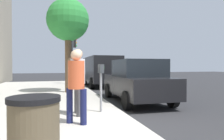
{
  "coord_description": "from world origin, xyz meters",
  "views": [
    {
      "loc": [
        -4.59,
        1.94,
        1.51
      ],
      "look_at": [
        1.45,
        0.21,
        1.38
      ],
      "focal_mm": 31.83,
      "sensor_mm": 36.0,
      "label": 1
    }
  ],
  "objects_px": {
    "pedestrian_at_meter": "(78,76)",
    "pedestrian_bystander": "(76,80)",
    "trash_bin": "(34,140)",
    "parked_van_far": "(101,69)",
    "parked_sedan_near": "(137,81)",
    "street_tree": "(68,21)",
    "parking_meter": "(101,78)",
    "traffic_signal": "(73,52)"
  },
  "relations": [
    {
      "from": "pedestrian_at_meter",
      "to": "pedestrian_bystander",
      "type": "height_order",
      "value": "pedestrian_at_meter"
    },
    {
      "from": "trash_bin",
      "to": "parked_van_far",
      "type": "bearing_deg",
      "value": -16.15
    },
    {
      "from": "parked_sedan_near",
      "to": "street_tree",
      "type": "height_order",
      "value": "street_tree"
    },
    {
      "from": "pedestrian_bystander",
      "to": "parked_van_far",
      "type": "relative_size",
      "value": 0.33
    },
    {
      "from": "parking_meter",
      "to": "pedestrian_at_meter",
      "type": "bearing_deg",
      "value": 103.16
    },
    {
      "from": "pedestrian_bystander",
      "to": "parked_sedan_near",
      "type": "distance_m",
      "value": 4.14
    },
    {
      "from": "parked_van_far",
      "to": "trash_bin",
      "type": "distance_m",
      "value": 12.68
    },
    {
      "from": "pedestrian_at_meter",
      "to": "parking_meter",
      "type": "bearing_deg",
      "value": 10.5
    },
    {
      "from": "pedestrian_at_meter",
      "to": "parked_van_far",
      "type": "relative_size",
      "value": 0.35
    },
    {
      "from": "parked_sedan_near",
      "to": "traffic_signal",
      "type": "distance_m",
      "value": 8.06
    },
    {
      "from": "parking_meter",
      "to": "pedestrian_bystander",
      "type": "height_order",
      "value": "pedestrian_bystander"
    },
    {
      "from": "parked_van_far",
      "to": "street_tree",
      "type": "xyz_separation_m",
      "value": [
        -4.06,
        2.64,
        2.57
      ]
    },
    {
      "from": "pedestrian_at_meter",
      "to": "traffic_signal",
      "type": "height_order",
      "value": "traffic_signal"
    },
    {
      "from": "street_tree",
      "to": "parked_van_far",
      "type": "bearing_deg",
      "value": -32.99
    },
    {
      "from": "traffic_signal",
      "to": "pedestrian_at_meter",
      "type": "bearing_deg",
      "value": 175.7
    },
    {
      "from": "parked_sedan_near",
      "to": "street_tree",
      "type": "relative_size",
      "value": 0.93
    },
    {
      "from": "parked_sedan_near",
      "to": "street_tree",
      "type": "distance_m",
      "value": 4.84
    },
    {
      "from": "street_tree",
      "to": "trash_bin",
      "type": "height_order",
      "value": "street_tree"
    },
    {
      "from": "street_tree",
      "to": "trash_bin",
      "type": "relative_size",
      "value": 4.78
    },
    {
      "from": "parking_meter",
      "to": "trash_bin",
      "type": "bearing_deg",
      "value": 155.1
    },
    {
      "from": "street_tree",
      "to": "traffic_signal",
      "type": "distance_m",
      "value": 5.04
    },
    {
      "from": "parking_meter",
      "to": "parked_sedan_near",
      "type": "height_order",
      "value": "parked_sedan_near"
    },
    {
      "from": "parking_meter",
      "to": "parked_sedan_near",
      "type": "distance_m",
      "value": 2.83
    },
    {
      "from": "parked_van_far",
      "to": "trash_bin",
      "type": "height_order",
      "value": "parked_van_far"
    },
    {
      "from": "pedestrian_at_meter",
      "to": "street_tree",
      "type": "distance_m",
      "value": 5.59
    },
    {
      "from": "parked_van_far",
      "to": "street_tree",
      "type": "relative_size",
      "value": 1.08
    },
    {
      "from": "parking_meter",
      "to": "parked_van_far",
      "type": "xyz_separation_m",
      "value": [
        8.86,
        -1.99,
        0.09
      ]
    },
    {
      "from": "street_tree",
      "to": "trash_bin",
      "type": "xyz_separation_m",
      "value": [
        -8.1,
        0.88,
        -3.17
      ]
    },
    {
      "from": "pedestrian_at_meter",
      "to": "trash_bin",
      "type": "bearing_deg",
      "value": -107.61
    },
    {
      "from": "parking_meter",
      "to": "pedestrian_bystander",
      "type": "distance_m",
      "value": 1.32
    },
    {
      "from": "trash_bin",
      "to": "parked_sedan_near",
      "type": "bearing_deg",
      "value": -33.6
    },
    {
      "from": "parking_meter",
      "to": "pedestrian_at_meter",
      "type": "height_order",
      "value": "pedestrian_at_meter"
    },
    {
      "from": "trash_bin",
      "to": "street_tree",
      "type": "bearing_deg",
      "value": -6.23
    },
    {
      "from": "street_tree",
      "to": "parked_sedan_near",
      "type": "bearing_deg",
      "value": -136.77
    },
    {
      "from": "parked_sedan_near",
      "to": "trash_bin",
      "type": "distance_m",
      "value": 6.36
    },
    {
      "from": "parking_meter",
      "to": "parked_sedan_near",
      "type": "relative_size",
      "value": 0.32
    },
    {
      "from": "parking_meter",
      "to": "traffic_signal",
      "type": "bearing_deg",
      "value": -0.24
    },
    {
      "from": "pedestrian_at_meter",
      "to": "parked_sedan_near",
      "type": "relative_size",
      "value": 0.41
    },
    {
      "from": "pedestrian_bystander",
      "to": "parked_van_far",
      "type": "xyz_separation_m",
      "value": [
        9.89,
        -2.81,
        0.09
      ]
    },
    {
      "from": "street_tree",
      "to": "traffic_signal",
      "type": "xyz_separation_m",
      "value": [
        4.83,
        -0.69,
        -1.25
      ]
    },
    {
      "from": "parking_meter",
      "to": "trash_bin",
      "type": "xyz_separation_m",
      "value": [
        -3.31,
        1.53,
        -0.51
      ]
    },
    {
      "from": "parked_van_far",
      "to": "street_tree",
      "type": "distance_m",
      "value": 5.48
    }
  ]
}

